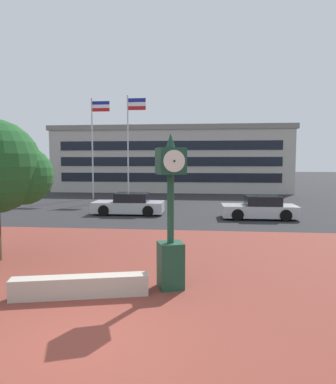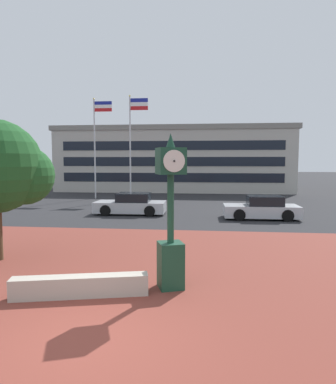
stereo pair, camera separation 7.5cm
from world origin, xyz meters
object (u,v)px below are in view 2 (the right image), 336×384
at_px(car_street_mid, 262,209).
at_px(flagpole_secondary, 132,138).
at_px(car_street_far, 131,205).
at_px(civic_building, 175,159).
at_px(street_clock, 171,220).
at_px(flagpole_primary, 96,140).
at_px(plaza_tree, 1,169).

relative_size(car_street_mid, flagpole_secondary, 0.47).
height_order(car_street_far, civic_building, civic_building).
relative_size(street_clock, flagpole_secondary, 0.45).
bearing_deg(flagpole_primary, car_street_far, -60.38).
bearing_deg(civic_building, flagpole_secondary, -104.15).
bearing_deg(flagpole_primary, car_street_mid, -36.97).
xyz_separation_m(car_street_far, civic_building, (0.96, 19.01, 2.83)).
height_order(flagpole_primary, civic_building, flagpole_primary).
height_order(car_street_far, flagpole_primary, flagpole_primary).
relative_size(flagpole_primary, flagpole_secondary, 0.98).
bearing_deg(street_clock, civic_building, 75.01).
xyz_separation_m(street_clock, plaza_tree, (-5.69, 2.00, 1.22)).
relative_size(car_street_far, flagpole_secondary, 0.49).
relative_size(plaza_tree, car_street_mid, 1.11).
distance_m(plaza_tree, civic_building, 29.30).
distance_m(flagpole_primary, flagpole_secondary, 3.08).
xyz_separation_m(car_street_mid, civic_building, (-6.64, 19.91, 2.83)).
xyz_separation_m(car_street_far, flagpole_secondary, (-1.71, 8.42, 4.53)).
relative_size(street_clock, flagpole_primary, 0.46).
distance_m(car_street_far, flagpole_secondary, 9.72).
distance_m(plaza_tree, flagpole_secondary, 18.69).
bearing_deg(civic_building, street_clock, -85.04).
height_order(street_clock, flagpole_primary, flagpole_primary).
xyz_separation_m(plaza_tree, flagpole_primary, (-2.76, 18.56, 1.98)).
bearing_deg(plaza_tree, car_street_mid, 43.83).
distance_m(flagpole_primary, civic_building, 12.14).
height_order(plaza_tree, flagpole_primary, flagpole_primary).
bearing_deg(car_street_far, flagpole_primary, 28.40).
height_order(car_street_mid, car_street_far, same).
distance_m(car_street_far, civic_building, 19.24).
relative_size(car_street_far, civic_building, 0.17).
bearing_deg(flagpole_primary, plaza_tree, -81.53).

